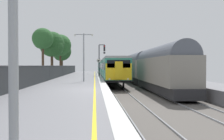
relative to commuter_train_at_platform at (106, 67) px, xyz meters
The scene contains 11 objects.
ground 40.03m from the commuter_train_at_platform, 89.22° to the right, with size 17.40×110.00×1.21m.
commuter_train_at_platform is the anchor object (origin of this frame).
freight_train_adjacent_track 10.88m from the commuter_train_at_platform, 68.40° to the right, with size 2.60×60.74×4.49m.
signal_gantry 15.85m from the commuter_train_at_platform, 95.38° to the right, with size 1.10×0.24×5.07m.
speed_limit_sign 18.48m from the commuter_train_at_platform, 95.73° to the right, with size 0.59×0.08×2.69m.
platform_lamp_mid 30.80m from the commuter_train_at_platform, 96.71° to the right, with size 2.00×0.20×4.98m.
platform_back_fence 40.69m from the commuter_train_at_platform, 100.69° to the right, with size 0.07×99.00×1.65m.
background_tree_left 10.38m from the commuter_train_at_platform, 161.78° to the right, with size 3.87×3.87×6.55m.
background_tree_centre 13.17m from the commuter_train_at_platform, 135.75° to the right, with size 4.03×4.03×7.47m.
background_tree_right 21.19m from the commuter_train_at_platform, 119.88° to the right, with size 3.17×3.17×7.30m.
background_tree_back 17.21m from the commuter_train_at_platform, 124.35° to the right, with size 4.23×4.23×7.34m.
Camera 1 is at (-0.33, -17.60, 1.64)m, focal length 41.49 mm.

